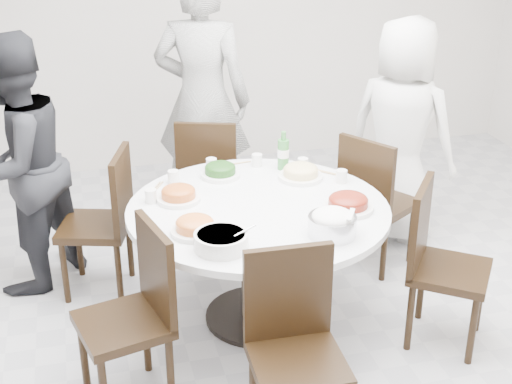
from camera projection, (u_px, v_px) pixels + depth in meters
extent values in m
cube|color=#B5B5BA|center=(304.00, 343.00, 4.12)|extent=(6.00, 6.00, 0.01)
cube|color=silver|center=(201.00, 10.00, 6.20)|extent=(6.00, 0.01, 2.80)
cylinder|color=white|center=(258.00, 264.00, 4.20)|extent=(1.50, 1.50, 0.75)
cube|color=black|center=(380.00, 200.00, 4.79)|extent=(0.58, 0.58, 0.95)
cube|color=black|center=(210.00, 177.00, 5.15)|extent=(0.53, 0.53, 0.95)
cube|color=black|center=(95.00, 223.00, 4.47)|extent=(0.52, 0.52, 0.95)
cube|color=black|center=(122.00, 321.00, 3.50)|extent=(0.51, 0.51, 0.95)
cube|color=black|center=(298.00, 359.00, 3.22)|extent=(0.43, 0.43, 0.95)
cube|color=black|center=(451.00, 268.00, 3.96)|extent=(0.59, 0.59, 0.95)
imported|color=white|center=(401.00, 132.00, 5.04)|extent=(0.92, 0.93, 1.63)
imported|color=black|center=(202.00, 100.00, 5.19)|extent=(0.84, 0.71, 1.94)
imported|color=black|center=(18.00, 166.00, 4.41)|extent=(1.00, 1.02, 1.65)
cylinder|color=white|center=(220.00, 172.00, 4.44)|extent=(0.25, 0.25, 0.06)
cylinder|color=white|center=(301.00, 173.00, 4.41)|extent=(0.28, 0.28, 0.07)
cylinder|color=white|center=(179.00, 195.00, 4.11)|extent=(0.25, 0.25, 0.07)
cylinder|color=white|center=(348.00, 204.00, 4.00)|extent=(0.29, 0.29, 0.07)
cylinder|color=white|center=(195.00, 227.00, 3.74)|extent=(0.26, 0.26, 0.07)
cylinder|color=silver|center=(332.00, 226.00, 3.71)|extent=(0.25, 0.25, 0.11)
cylinder|color=white|center=(221.00, 241.00, 3.58)|extent=(0.28, 0.28, 0.09)
cylinder|color=#317C34|center=(283.00, 151.00, 4.52)|extent=(0.07, 0.07, 0.25)
cylinder|color=white|center=(235.00, 161.00, 4.59)|extent=(0.07, 0.07, 0.08)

